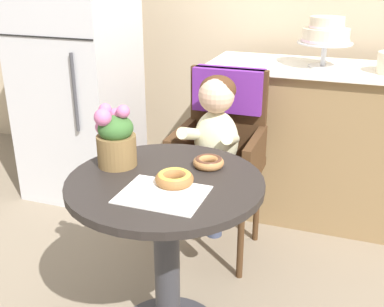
{
  "coord_description": "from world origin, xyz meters",
  "views": [
    {
      "loc": [
        0.61,
        -1.41,
        1.45
      ],
      "look_at": [
        0.05,
        0.15,
        0.77
      ],
      "focal_mm": 44.05,
      "sensor_mm": 36.0,
      "label": 1
    }
  ],
  "objects": [
    {
      "name": "flower_vase",
      "position": [
        -0.23,
        0.06,
        0.83
      ],
      "size": [
        0.15,
        0.16,
        0.24
      ],
      "color": "brown",
      "rests_on": "cafe_table"
    },
    {
      "name": "tiered_cake_stand",
      "position": [
        0.42,
        1.3,
        1.08
      ],
      "size": [
        0.3,
        0.3,
        0.27
      ],
      "color": "silver",
      "rests_on": "display_counter"
    },
    {
      "name": "refrigerator",
      "position": [
        -1.05,
        1.1,
        0.85
      ],
      "size": [
        0.64,
        0.63,
        1.7
      ],
      "color": "silver",
      "rests_on": "ground"
    },
    {
      "name": "donut_front",
      "position": [
        0.05,
        -0.03,
        0.74
      ],
      "size": [
        0.14,
        0.14,
        0.04
      ],
      "color": "#936033",
      "rests_on": "cafe_table"
    },
    {
      "name": "donut_mid",
      "position": [
        0.11,
        0.16,
        0.74
      ],
      "size": [
        0.12,
        0.12,
        0.04
      ],
      "color": "#AD7542",
      "rests_on": "cafe_table"
    },
    {
      "name": "paper_napkin",
      "position": [
        0.04,
        -0.12,
        0.72
      ],
      "size": [
        0.29,
        0.23,
        0.0
      ],
      "primitive_type": "cube",
      "rotation": [
        0.0,
        0.0,
        -0.01
      ],
      "color": "white",
      "rests_on": "cafe_table"
    },
    {
      "name": "seated_child",
      "position": [
        -0.0,
        0.6,
        0.68
      ],
      "size": [
        0.27,
        0.32,
        0.73
      ],
      "color": "beige",
      "rests_on": "ground"
    },
    {
      "name": "display_counter",
      "position": [
        0.55,
        1.3,
        0.45
      ],
      "size": [
        1.56,
        0.62,
        0.9
      ],
      "color": "#93754C",
      "rests_on": "ground"
    },
    {
      "name": "wicker_chair",
      "position": [
        -0.0,
        0.76,
        0.64
      ],
      "size": [
        0.42,
        0.45,
        0.95
      ],
      "rotation": [
        0.0,
        0.0,
        -0.0
      ],
      "color": "#472D19",
      "rests_on": "ground"
    },
    {
      "name": "cafe_table",
      "position": [
        0.0,
        0.0,
        0.51
      ],
      "size": [
        0.72,
        0.72,
        0.72
      ],
      "color": "#282321",
      "rests_on": "ground"
    }
  ]
}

